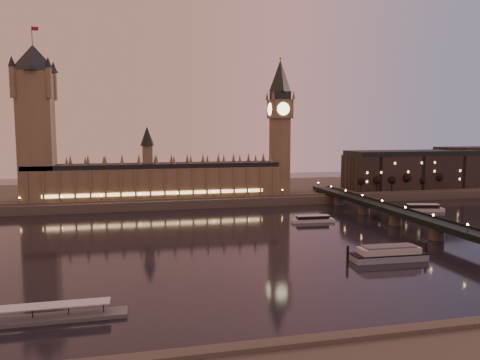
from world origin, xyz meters
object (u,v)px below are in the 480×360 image
object	(u,v)px
cruise_boat_a	(313,219)
cruise_boat_b	(423,208)
pontoon_pier	(54,316)
moored_barge	(389,254)

from	to	relation	value
cruise_boat_a	cruise_boat_b	distance (m)	89.08
cruise_boat_a	cruise_boat_b	size ratio (longest dim) A/B	0.92
cruise_boat_a	pontoon_pier	bearing A→B (deg)	-133.77
pontoon_pier	moored_barge	bearing A→B (deg)	14.72
cruise_boat_a	moored_barge	bearing A→B (deg)	-86.52
pontoon_pier	cruise_boat_a	bearing A→B (deg)	42.67
pontoon_pier	cruise_boat_b	bearing A→B (deg)	32.30
cruise_boat_b	moored_barge	world-z (taller)	moored_barge
moored_barge	pontoon_pier	xyz separation A→B (m)	(-129.22, -33.94, -1.71)
moored_barge	cruise_boat_a	bearing A→B (deg)	92.09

